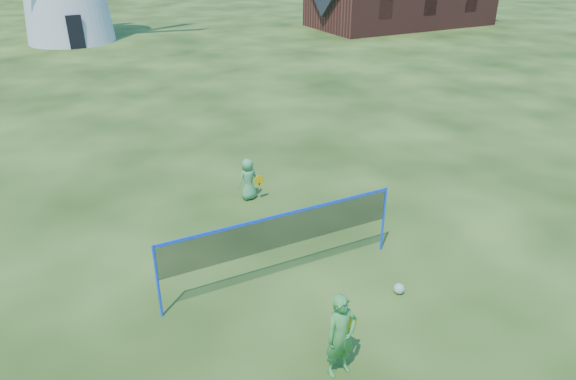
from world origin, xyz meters
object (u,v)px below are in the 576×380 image
Objects in this scene: player_girl at (341,336)px; play_ball at (399,289)px; badminton_net at (281,232)px; player_boy at (248,179)px.

player_girl is 6.81× the size of play_ball.
badminton_net reaches higher than play_ball.
player_boy is 5.19× the size of play_ball.
player_boy is 5.26m from play_ball.
badminton_net is at bearing 66.22° from player_boy.
badminton_net is 2.71m from player_girl.
play_ball is at bearing 27.21° from player_girl.
badminton_net is at bearing 141.77° from play_ball.
badminton_net reaches higher than player_girl.
player_girl is 1.31× the size of player_boy.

